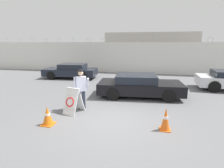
{
  "coord_description": "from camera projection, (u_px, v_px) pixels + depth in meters",
  "views": [
    {
      "loc": [
        1.34,
        -6.04,
        2.86
      ],
      "look_at": [
        -0.54,
        2.58,
        0.8
      ],
      "focal_mm": 28.0,
      "sensor_mm": 36.0,
      "label": 1
    }
  ],
  "objects": [
    {
      "name": "security_guard",
      "position": [
        81.0,
        87.0,
        7.62
      ],
      "size": [
        0.68,
        0.44,
        1.76
      ],
      "rotation": [
        0.0,
        0.0,
        0.58
      ],
      "color": "#232838",
      "rests_on": "ground_plane"
    },
    {
      "name": "ground_plane",
      "position": [
        111.0,
        120.0,
        6.68
      ],
      "size": [
        90.0,
        90.0,
        0.0
      ],
      "primitive_type": "plane",
      "color": "slate"
    },
    {
      "name": "perimeter_wall",
      "position": [
        136.0,
        58.0,
        16.95
      ],
      "size": [
        36.0,
        0.3,
        3.43
      ],
      "color": "silver",
      "rests_on": "ground_plane"
    },
    {
      "name": "traffic_cone_mid",
      "position": [
        166.0,
        119.0,
        5.83
      ],
      "size": [
        0.36,
        0.36,
        0.78
      ],
      "color": "orange",
      "rests_on": "ground_plane"
    },
    {
      "name": "building_block",
      "position": [
        150.0,
        51.0,
        21.44
      ],
      "size": [
        9.59,
        7.34,
        3.99
      ],
      "color": "#B2ADA3",
      "rests_on": "ground_plane"
    },
    {
      "name": "parked_car_front_coupe",
      "position": [
        71.0,
        71.0,
        14.67
      ],
      "size": [
        4.45,
        2.2,
        1.21
      ],
      "rotation": [
        0.0,
        0.0,
        3.23
      ],
      "color": "black",
      "rests_on": "ground_plane"
    },
    {
      "name": "barricade_sign",
      "position": [
        73.0,
        101.0,
        7.28
      ],
      "size": [
        0.76,
        0.93,
        1.07
      ],
      "rotation": [
        0.0,
        0.0,
        -0.24
      ],
      "color": "white",
      "rests_on": "ground_plane"
    },
    {
      "name": "traffic_cone_near",
      "position": [
        48.0,
        116.0,
        6.23
      ],
      "size": [
        0.43,
        0.43,
        0.68
      ],
      "color": "orange",
      "rests_on": "ground_plane"
    },
    {
      "name": "parked_car_rear_sedan",
      "position": [
        139.0,
        85.0,
        9.61
      ],
      "size": [
        4.66,
        2.35,
        1.2
      ],
      "rotation": [
        0.0,
        0.0,
        0.09
      ],
      "color": "black",
      "rests_on": "ground_plane"
    }
  ]
}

